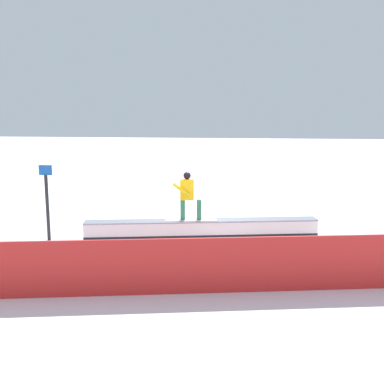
# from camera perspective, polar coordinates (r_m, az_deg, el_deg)

# --- Properties ---
(ground_plane) EXTENTS (120.00, 120.00, 0.00)m
(ground_plane) POSITION_cam_1_polar(r_m,az_deg,el_deg) (13.62, 1.27, -6.18)
(ground_plane) COLOR white
(grind_box) EXTENTS (6.94, 1.92, 0.64)m
(grind_box) POSITION_cam_1_polar(r_m,az_deg,el_deg) (13.55, 1.27, -5.00)
(grind_box) COLOR white
(grind_box) RESTS_ON ground_plane
(snowboarder) EXTENTS (1.55, 0.48, 1.46)m
(snowboarder) POSITION_cam_1_polar(r_m,az_deg,el_deg) (13.28, -0.51, -0.30)
(snowboarder) COLOR silver
(snowboarder) RESTS_ON grind_box
(safety_fence) EXTENTS (13.00, 2.74, 1.21)m
(safety_fence) POSITION_cam_1_polar(r_m,az_deg,el_deg) (9.55, -1.51, -9.42)
(safety_fence) COLOR red
(safety_fence) RESTS_ON ground_plane
(trail_marker) EXTENTS (0.40, 0.10, 2.28)m
(trail_marker) POSITION_cam_1_polar(r_m,az_deg,el_deg) (14.08, -17.94, -1.05)
(trail_marker) COLOR #262628
(trail_marker) RESTS_ON ground_plane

